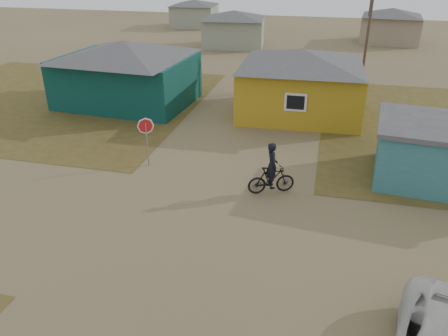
# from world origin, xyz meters

# --- Properties ---
(ground) EXTENTS (120.00, 120.00, 0.00)m
(ground) POSITION_xyz_m (0.00, 0.00, 0.00)
(ground) COLOR olive
(grass_nw) EXTENTS (20.00, 18.00, 0.00)m
(grass_nw) POSITION_xyz_m (-14.00, 13.00, 0.01)
(grass_nw) COLOR brown
(grass_nw) RESTS_ON ground
(house_teal) EXTENTS (8.93, 7.08, 4.00)m
(house_teal) POSITION_xyz_m (-8.50, 13.50, 2.05)
(house_teal) COLOR #093631
(house_teal) RESTS_ON ground
(house_yellow) EXTENTS (7.72, 6.76, 3.90)m
(house_yellow) POSITION_xyz_m (2.50, 14.00, 2.00)
(house_yellow) COLOR #B68E1C
(house_yellow) RESTS_ON ground
(house_pale_west) EXTENTS (7.04, 6.15, 3.60)m
(house_pale_west) POSITION_xyz_m (-6.00, 34.00, 1.86)
(house_pale_west) COLOR gray
(house_pale_west) RESTS_ON ground
(house_beige_east) EXTENTS (6.95, 6.05, 3.60)m
(house_beige_east) POSITION_xyz_m (10.00, 40.00, 1.86)
(house_beige_east) COLOR gray
(house_beige_east) RESTS_ON ground
(house_pale_north) EXTENTS (6.28, 5.81, 3.40)m
(house_pale_north) POSITION_xyz_m (-14.00, 46.00, 1.75)
(house_pale_north) COLOR gray
(house_pale_north) RESTS_ON ground
(utility_pole_near) EXTENTS (1.40, 0.20, 8.00)m
(utility_pole_near) POSITION_xyz_m (6.50, 22.00, 4.14)
(utility_pole_near) COLOR brown
(utility_pole_near) RESTS_ON ground
(utility_pole_far) EXTENTS (1.40, 0.20, 8.00)m
(utility_pole_far) POSITION_xyz_m (7.50, 38.00, 4.14)
(utility_pole_far) COLOR brown
(utility_pole_far) RESTS_ON ground
(stop_sign) EXTENTS (0.76, 0.12, 2.33)m
(stop_sign) POSITION_xyz_m (-3.62, 5.01, 1.72)
(stop_sign) COLOR gray
(stop_sign) RESTS_ON ground
(cyclist) EXTENTS (2.01, 1.30, 2.21)m
(cyclist) POSITION_xyz_m (2.26, 3.80, 0.81)
(cyclist) COLOR black
(cyclist) RESTS_ON ground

